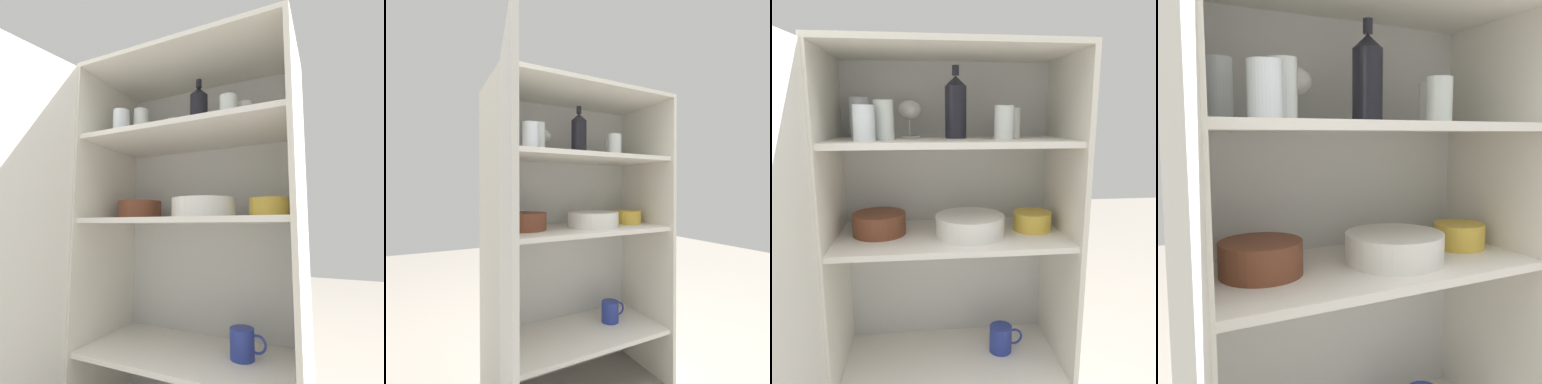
{
  "view_description": "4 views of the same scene",
  "coord_description": "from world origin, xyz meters",
  "views": [
    {
      "loc": [
        0.5,
        -0.87,
        0.75
      ],
      "look_at": [
        -0.0,
        0.22,
        0.89
      ],
      "focal_mm": 28.0,
      "sensor_mm": 36.0,
      "label": 1
    },
    {
      "loc": [
        -0.68,
        -1.05,
        0.96
      ],
      "look_at": [
        -0.0,
        0.19,
        0.95
      ],
      "focal_mm": 28.0,
      "sensor_mm": 36.0,
      "label": 2
    },
    {
      "loc": [
        -0.1,
        -1.09,
        1.19
      ],
      "look_at": [
        0.05,
        0.19,
        0.93
      ],
      "focal_mm": 35.0,
      "sensor_mm": 36.0,
      "label": 3
    },
    {
      "loc": [
        -0.52,
        -0.73,
        1.09
      ],
      "look_at": [
        -0.03,
        0.22,
        0.95
      ],
      "focal_mm": 42.0,
      "sensor_mm": 36.0,
      "label": 4
    }
  ],
  "objects": [
    {
      "name": "shelf_board_lower",
      "position": [
        0.0,
        0.19,
        0.27
      ],
      "size": [
        0.8,
        0.38,
        0.02
      ],
      "primitive_type": "cube",
      "color": "silver"
    },
    {
      "name": "tumbler_glass_4",
      "position": [
        0.21,
        0.23,
        1.17
      ],
      "size": [
        0.07,
        0.07,
        0.1
      ],
      "color": "white",
      "rests_on": "shelf_board_upper"
    },
    {
      "name": "wine_bottle",
      "position": [
        0.02,
        0.23,
        1.23
      ],
      "size": [
        0.07,
        0.07,
        0.24
      ],
      "color": "black",
      "rests_on": "shelf_board_upper"
    },
    {
      "name": "tumbler_glass_1",
      "position": [
        -0.22,
        0.16,
        1.18
      ],
      "size": [
        0.06,
        0.06,
        0.13
      ],
      "color": "white",
      "rests_on": "shelf_board_upper"
    },
    {
      "name": "shelf_board_middle",
      "position": [
        0.0,
        0.19,
        0.77
      ],
      "size": [
        0.8,
        0.38,
        0.02
      ],
      "primitive_type": "cube",
      "color": "silver"
    },
    {
      "name": "tumbler_glass_3",
      "position": [
        -0.32,
        0.3,
        1.19
      ],
      "size": [
        0.07,
        0.07,
        0.14
      ],
      "color": "white",
      "rests_on": "shelf_board_upper"
    },
    {
      "name": "tumbler_glass_0",
      "position": [
        -0.27,
        0.1,
        1.17
      ],
      "size": [
        0.07,
        0.07,
        0.11
      ],
      "color": "white",
      "rests_on": "shelf_board_upper"
    },
    {
      "name": "tumbler_glass_2",
      "position": [
        0.17,
        0.15,
        1.17
      ],
      "size": [
        0.06,
        0.06,
        0.11
      ],
      "color": "white",
      "rests_on": "shelf_board_upper"
    },
    {
      "name": "cupboard_back_panel",
      "position": [
        0.0,
        0.39,
        0.7
      ],
      "size": [
        0.83,
        0.02,
        1.39
      ],
      "primitive_type": "cube",
      "color": "silver",
      "rests_on": "ground_plane"
    },
    {
      "name": "mixing_bowl_large",
      "position": [
        -0.26,
        0.22,
        0.82
      ],
      "size": [
        0.19,
        0.19,
        0.08
      ],
      "color": "brown",
      "rests_on": "shelf_board_middle"
    },
    {
      "name": "cupboard_door",
      "position": [
        -0.45,
        -0.22,
        0.7
      ],
      "size": [
        0.09,
        0.41,
        1.39
      ],
      "color": "silver",
      "rests_on": "ground_plane"
    },
    {
      "name": "shelf_board_upper",
      "position": [
        0.0,
        0.19,
        1.11
      ],
      "size": [
        0.8,
        0.38,
        0.02
      ],
      "primitive_type": "cube",
      "color": "silver"
    },
    {
      "name": "coffee_mug_primary",
      "position": [
        0.2,
        0.21,
        0.34
      ],
      "size": [
        0.13,
        0.09,
        0.1
      ],
      "color": "#283893",
      "rests_on": "shelf_board_lower"
    },
    {
      "name": "plate_stack_white",
      "position": [
        0.06,
        0.17,
        0.82
      ],
      "size": [
        0.24,
        0.24,
        0.07
      ],
      "color": "silver",
      "rests_on": "shelf_board_middle"
    },
    {
      "name": "cupboard_top_panel",
      "position": [
        0.0,
        0.19,
        1.4
      ],
      "size": [
        0.83,
        0.42,
        0.02
      ],
      "primitive_type": "cube",
      "color": "silver",
      "rests_on": "cupboard_side_left"
    },
    {
      "name": "wine_glass_0",
      "position": [
        -0.14,
        0.3,
        1.21
      ],
      "size": [
        0.09,
        0.09,
        0.13
      ],
      "color": "white",
      "rests_on": "shelf_board_upper"
    },
    {
      "name": "cupboard_side_right",
      "position": [
        0.41,
        0.19,
        0.7
      ],
      "size": [
        0.02,
        0.42,
        1.39
      ],
      "primitive_type": "cube",
      "color": "silver",
      "rests_on": "ground_plane"
    },
    {
      "name": "serving_bowl_small",
      "position": [
        0.3,
        0.21,
        0.82
      ],
      "size": [
        0.14,
        0.14,
        0.07
      ],
      "color": "gold",
      "rests_on": "shelf_board_middle"
    },
    {
      "name": "cupboard_side_left",
      "position": [
        -0.41,
        0.19,
        0.7
      ],
      "size": [
        0.02,
        0.42,
        1.39
      ],
      "primitive_type": "cube",
      "color": "silver",
      "rests_on": "ground_plane"
    }
  ]
}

